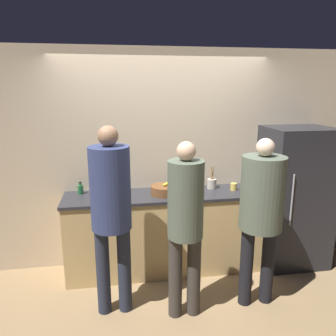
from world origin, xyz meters
name	(u,v)px	position (x,y,z in m)	size (l,w,h in m)	color
ground_plane	(170,283)	(0.00, 0.00, 0.00)	(14.00, 14.00, 0.00)	#8C704C
wall_back	(162,159)	(0.00, 0.62, 1.30)	(5.20, 0.06, 2.60)	#C6B293
counter	(165,231)	(0.00, 0.33, 0.48)	(2.32, 0.60, 0.96)	tan
refrigerator	(294,197)	(1.59, 0.27, 0.85)	(0.76, 0.68, 1.70)	#232328
person_left	(111,204)	(-0.61, -0.36, 1.11)	(0.37, 0.37, 1.83)	#232838
person_center	(185,218)	(0.05, -0.52, 1.00)	(0.33, 0.33, 1.70)	#38332D
person_right	(261,205)	(0.81, -0.46, 1.05)	(0.41, 0.41, 1.70)	black
fruit_bowl	(165,190)	(-0.01, 0.30, 1.01)	(0.32, 0.32, 0.14)	brown
utensil_crock	(212,183)	(0.59, 0.44, 1.02)	(0.11, 0.11, 0.28)	#ADA393
bottle_green	(80,189)	(-0.96, 0.48, 1.01)	(0.07, 0.07, 0.14)	#236033
cup_white	(125,188)	(-0.46, 0.46, 1.01)	(0.07, 0.07, 0.10)	white
cup_yellow	(234,187)	(0.83, 0.33, 1.00)	(0.08, 0.08, 0.08)	gold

